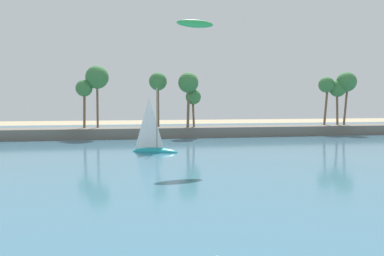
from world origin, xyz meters
The scene contains 4 objects.
sea centered at (0.00, 56.09, 0.03)m, with size 220.00×94.85×0.06m, color teal.
palm_headland centered at (-2.41, 63.61, 3.91)m, with size 105.50×6.00×13.46m.
sailboat_near_shore centered at (3.62, 43.22, 0.82)m, with size 6.03×4.03×8.45m.
kite_aloft_high_over_bay centered at (7.18, 35.03, 14.04)m, with size 4.01×1.36×0.56m, color green.
Camera 1 is at (-0.16, -2.45, 6.10)m, focal length 35.02 mm.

